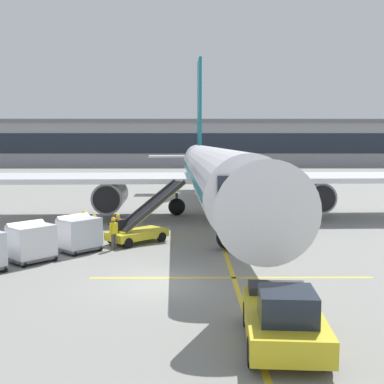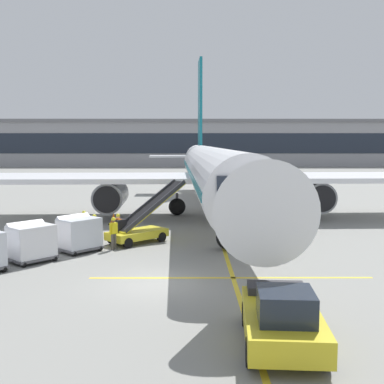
{
  "view_description": "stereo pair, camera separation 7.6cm",
  "coord_description": "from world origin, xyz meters",
  "views": [
    {
      "loc": [
        1.21,
        -19.15,
        5.76
      ],
      "look_at": [
        1.43,
        8.8,
        2.82
      ],
      "focal_mm": 45.31,
      "sensor_mm": 36.0,
      "label": 1
    },
    {
      "loc": [
        1.28,
        -19.15,
        5.76
      ],
      "look_at": [
        1.43,
        8.8,
        2.82
      ],
      "focal_mm": 45.31,
      "sensor_mm": 36.0,
      "label": 2
    }
  ],
  "objects": [
    {
      "name": "pushback_tug",
      "position": [
        3.89,
        -6.03,
        0.83
      ],
      "size": [
        2.42,
        4.54,
        1.83
      ],
      "color": "gold",
      "rests_on": "ground"
    },
    {
      "name": "ground_crew_by_loader",
      "position": [
        -2.7,
        7.55,
        1.0
      ],
      "size": [
        0.48,
        0.42,
        1.74
      ],
      "color": "#333847",
      "rests_on": "ground"
    },
    {
      "name": "ground_crew_by_carts",
      "position": [
        -4.84,
        8.67,
        1.0
      ],
      "size": [
        0.45,
        0.43,
        1.74
      ],
      "color": "#514C42",
      "rests_on": "ground"
    },
    {
      "name": "safety_cone_engine_keepout",
      "position": [
        -3.98,
        14.16,
        0.37
      ],
      "size": [
        0.68,
        0.68,
        0.76
      ],
      "color": "black",
      "rests_on": "ground"
    },
    {
      "name": "ground_plane",
      "position": [
        0.0,
        0.0,
        0.0
      ],
      "size": [
        600.0,
        600.0,
        0.0
      ],
      "primitive_type": "plane",
      "color": "gray"
    },
    {
      "name": "terminal_building",
      "position": [
        -2.76,
        97.99,
        5.31
      ],
      "size": [
        126.88,
        16.3,
        10.72
      ],
      "color": "#939399",
      "rests_on": "ground"
    },
    {
      "name": "ground_crew_wingwalker",
      "position": [
        -3.97,
        7.27,
        1.0
      ],
      "size": [
        0.4,
        0.51,
        1.74
      ],
      "color": "#514C42",
      "rests_on": "ground"
    },
    {
      "name": "apron_guidance_line_lead_in",
      "position": [
        3.13,
        16.64,
        0.0
      ],
      "size": [
        0.2,
        110.0,
        0.01
      ],
      "color": "yellow",
      "rests_on": "ground"
    },
    {
      "name": "belt_loader",
      "position": [
        -1.54,
        8.12,
        0.93
      ],
      "size": [
        4.55,
        4.41,
        3.45
      ],
      "color": "gold",
      "rests_on": "ground"
    },
    {
      "name": "apron_guidance_line_stop_bar",
      "position": [
        3.04,
        0.82,
        0.0
      ],
      "size": [
        12.0,
        0.2,
        0.01
      ],
      "color": "yellow",
      "rests_on": "ground"
    },
    {
      "name": "parked_airplane",
      "position": [
        3.02,
        17.49,
        3.46
      ],
      "size": [
        34.83,
        44.3,
        14.73
      ],
      "color": "white",
      "rests_on": "ground"
    },
    {
      "name": "baggage_cart_second",
      "position": [
        -6.31,
        3.65,
        1.0
      ],
      "size": [
        2.53,
        2.55,
        1.91
      ],
      "color": "#515156",
      "rests_on": "ground"
    },
    {
      "name": "baggage_cart_lead",
      "position": [
        -4.51,
        5.77,
        1.0
      ],
      "size": [
        2.53,
        2.55,
        1.91
      ],
      "color": "#515156",
      "rests_on": "ground"
    },
    {
      "name": "ground_crew_marshaller",
      "position": [
        -2.76,
        6.26,
        1.0
      ],
      "size": [
        0.42,
        0.47,
        1.74
      ],
      "color": "#514C42",
      "rests_on": "ground"
    }
  ]
}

